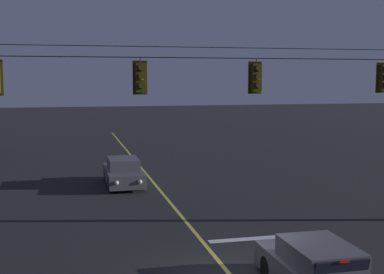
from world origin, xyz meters
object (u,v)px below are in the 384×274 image
object	(u,v)px
traffic_light_centre	(256,78)
traffic_light_left_inner	(141,77)
car_oncoming_lead	(124,173)
traffic_light_right_inner	(384,78)
car_waiting_near_lane	(318,271)

from	to	relation	value
traffic_light_centre	traffic_light_left_inner	bearing A→B (deg)	180.00
traffic_light_centre	car_oncoming_lead	distance (m)	11.33
traffic_light_left_inner	traffic_light_centre	size ratio (longest dim) A/B	1.00
traffic_light_left_inner	car_oncoming_lead	bearing A→B (deg)	87.77
traffic_light_right_inner	car_waiting_near_lane	world-z (taller)	traffic_light_right_inner
traffic_light_centre	car_waiting_near_lane	world-z (taller)	traffic_light_centre
traffic_light_left_inner	car_oncoming_lead	world-z (taller)	traffic_light_left_inner
traffic_light_centre	car_waiting_near_lane	size ratio (longest dim) A/B	0.28
traffic_light_left_inner	car_waiting_near_lane	distance (m)	8.20
traffic_light_centre	car_waiting_near_lane	bearing A→B (deg)	-93.38
traffic_light_centre	traffic_light_right_inner	size ratio (longest dim) A/B	1.00
traffic_light_right_inner	traffic_light_centre	bearing A→B (deg)	180.00
traffic_light_centre	car_oncoming_lead	xyz separation A→B (m)	(-3.64, 9.56, -4.87)
traffic_light_left_inner	car_oncoming_lead	xyz separation A→B (m)	(0.37, 9.56, -4.87)
traffic_light_left_inner	traffic_light_right_inner	distance (m)	8.98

